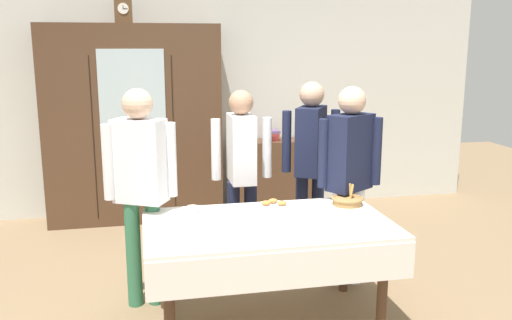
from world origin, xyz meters
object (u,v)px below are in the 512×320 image
(person_near_right_end, at_px, (311,154))
(person_by_cabinet, at_px, (242,162))
(tea_cup_center, at_px, (346,227))
(person_behind_table_left, at_px, (141,177))
(dining_table, at_px, (269,237))
(bread_basket, at_px, (347,200))
(spoon_near_right, at_px, (320,204))
(tea_cup_back_edge, at_px, (249,225))
(tea_cup_near_right, at_px, (219,225))
(pastry_plate, at_px, (274,205))
(tea_cup_far_right, at_px, (233,234))
(person_behind_table_right, at_px, (350,167))
(wall_cabinet, at_px, (134,125))
(bookshelf_low, at_px, (272,175))
(book_stack, at_px, (272,135))
(tea_cup_mid_left, at_px, (266,235))
(mantel_clock, at_px, (123,12))
(spoon_far_right, at_px, (248,214))
(tea_cup_far_left, at_px, (193,211))

(person_near_right_end, distance_m, person_by_cabinet, 0.63)
(tea_cup_center, relative_size, person_behind_table_left, 0.08)
(dining_table, relative_size, bread_basket, 6.98)
(spoon_near_right, bearing_deg, tea_cup_back_edge, -145.57)
(tea_cup_near_right, height_order, pastry_plate, tea_cup_near_right)
(tea_cup_center, relative_size, tea_cup_far_right, 1.00)
(tea_cup_near_right, relative_size, person_behind_table_right, 0.08)
(wall_cabinet, distance_m, tea_cup_back_edge, 2.79)
(dining_table, height_order, bread_basket, bread_basket)
(tea_cup_near_right, bearing_deg, bookshelf_low, 69.49)
(dining_table, distance_m, tea_cup_center, 0.53)
(book_stack, distance_m, spoon_near_right, 2.30)
(tea_cup_mid_left, xyz_separation_m, bread_basket, (0.76, 0.60, 0.01))
(mantel_clock, bearing_deg, tea_cup_center, -63.55)
(tea_cup_mid_left, distance_m, person_behind_table_right, 1.19)
(person_behind_table_right, bearing_deg, spoon_far_right, -162.61)
(tea_cup_center, distance_m, tea_cup_near_right, 0.83)
(dining_table, height_order, tea_cup_center, tea_cup_center)
(person_behind_table_right, xyz_separation_m, person_by_cabinet, (-0.76, 0.53, -0.04))
(bookshelf_low, height_order, book_stack, book_stack)
(dining_table, distance_m, tea_cup_far_left, 0.59)
(mantel_clock, relative_size, tea_cup_back_edge, 1.85)
(tea_cup_far_left, relative_size, person_behind_table_left, 0.08)
(tea_cup_center, distance_m, bread_basket, 0.60)
(tea_cup_back_edge, bearing_deg, person_by_cabinet, 81.87)
(bread_basket, distance_m, person_behind_table_left, 1.54)
(tea_cup_center, bearing_deg, tea_cup_mid_left, -175.34)
(wall_cabinet, xyz_separation_m, person_by_cabinet, (0.90, -1.55, -0.13))
(tea_cup_far_left, relative_size, person_by_cabinet, 0.08)
(book_stack, bearing_deg, tea_cup_mid_left, -104.17)
(pastry_plate, xyz_separation_m, person_behind_table_left, (-0.96, 0.10, 0.24))
(dining_table, distance_m, tea_cup_far_right, 0.39)
(mantel_clock, xyz_separation_m, bread_basket, (1.63, -2.28, -1.48))
(tea_cup_back_edge, distance_m, tea_cup_mid_left, 0.22)
(tea_cup_near_right, bearing_deg, tea_cup_far_right, -72.70)
(tea_cup_near_right, height_order, person_behind_table_right, person_behind_table_right)
(spoon_near_right, distance_m, person_behind_table_left, 1.35)
(tea_cup_back_edge, relative_size, spoon_near_right, 1.09)
(bookshelf_low, height_order, tea_cup_far_left, bookshelf_low)
(person_near_right_end, bearing_deg, person_behind_table_left, -157.42)
(mantel_clock, distance_m, tea_cup_far_right, 3.26)
(tea_cup_far_left, distance_m, person_behind_table_left, 0.45)
(dining_table, distance_m, person_near_right_end, 1.30)
(pastry_plate, bearing_deg, tea_cup_mid_left, -107.59)
(tea_cup_near_right, height_order, tea_cup_far_left, same)
(tea_cup_back_edge, distance_m, bread_basket, 0.92)
(person_behind_table_right, height_order, person_near_right_end, same)
(book_stack, bearing_deg, spoon_far_right, -107.34)
(dining_table, xyz_separation_m, spoon_far_right, (-0.10, 0.24, 0.10))
(person_near_right_end, bearing_deg, person_by_cabinet, -176.33)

